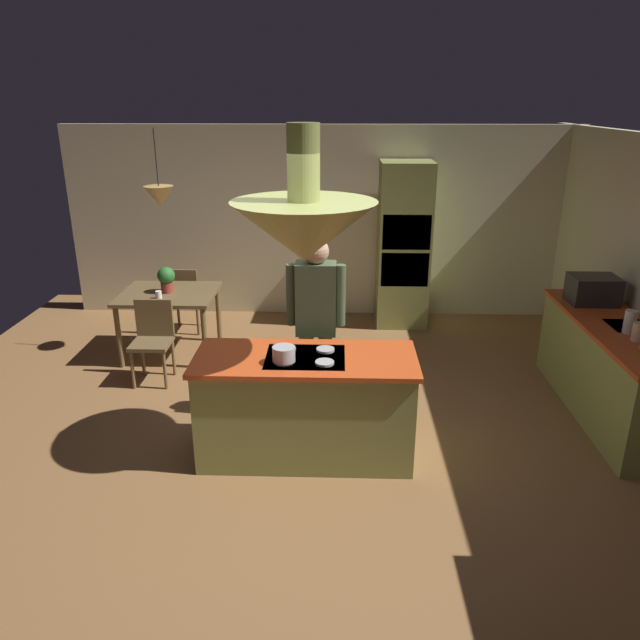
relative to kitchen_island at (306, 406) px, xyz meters
The scene contains 17 objects.
ground 0.50m from the kitchen_island, 90.00° to the left, with size 8.16×8.16×0.00m, color olive.
wall_back 3.74m from the kitchen_island, 90.00° to the left, with size 6.80×0.10×2.55m, color beige.
kitchen_island is the anchor object (origin of this frame).
counter_run_right 2.95m from the kitchen_island, 15.71° to the left, with size 0.73×2.22×0.90m.
oven_tower 3.48m from the kitchen_island, 71.26° to the left, with size 0.66×0.62×2.13m.
dining_table 2.71m from the kitchen_island, 128.99° to the left, with size 1.08×0.93×0.76m.
person_at_island 0.85m from the kitchen_island, 84.59° to the left, with size 0.53×0.23×1.73m.
range_hood 1.50m from the kitchen_island, 90.00° to the right, with size 1.10×1.10×1.00m.
pendant_light_over_table 3.05m from the kitchen_island, 128.99° to the left, with size 0.32×0.32×0.82m.
chair_facing_island 2.21m from the kitchen_island, 140.24° to the left, with size 0.40×0.40×0.87m.
chair_by_back_wall 3.26m from the kitchen_island, 121.40° to the left, with size 0.40×0.40×0.87m.
potted_plant_on_table 2.76m from the kitchen_island, 129.03° to the left, with size 0.20×0.20×0.30m.
cup_on_table 2.58m from the kitchen_island, 133.00° to the left, with size 0.07×0.07×0.09m, color white.
canister_sugar 2.92m from the kitchen_island, ahead, with size 0.11×0.11×0.16m, color #E0B78C.
canister_tea 2.96m from the kitchen_island, 12.21° to the left, with size 0.10×0.10×0.21m, color silver.
microwave_on_counter 3.24m from the kitchen_island, 27.12° to the left, with size 0.46×0.36×0.28m, color #232326.
cooking_pot_on_cooktop 0.57m from the kitchen_island, 140.91° to the right, with size 0.18×0.18×0.12m, color #B2B2B7.
Camera 1 is at (0.26, -4.63, 2.87)m, focal length 33.70 mm.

